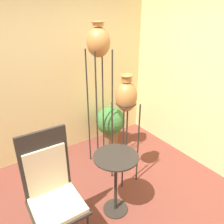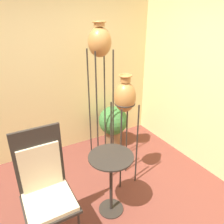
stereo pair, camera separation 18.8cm
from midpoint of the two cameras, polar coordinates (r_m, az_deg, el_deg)
wall_back at (r=3.45m, az=-19.07°, el=9.48°), size 7.63×0.06×2.70m
vase_stand_tall at (r=2.91m, az=-5.45°, el=16.48°), size 0.30×0.30×2.08m
vase_stand_medium at (r=2.65m, az=1.69°, el=3.36°), size 0.27×0.27×1.51m
chair at (r=2.25m, az=-17.84°, el=-18.41°), size 0.48×0.47×1.22m
side_table at (r=2.50m, az=-1.23°, el=-15.44°), size 0.49×0.49×0.77m
potted_plant at (r=3.80m, az=-1.86°, el=-2.88°), size 0.50×0.50×0.72m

